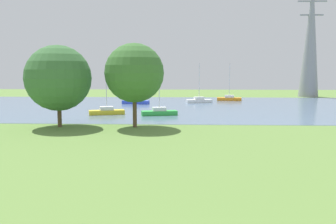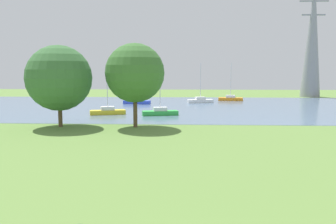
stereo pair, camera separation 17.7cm
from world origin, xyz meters
name	(u,v)px [view 2 (the right image)]	position (x,y,z in m)	size (l,w,h in m)	color
ground_plane	(181,138)	(0.00, 22.00, 0.00)	(160.00, 160.00, 0.00)	olive
water_surface	(183,106)	(0.00, 50.00, 0.01)	(140.00, 40.00, 0.02)	slate
sailboat_orange	(230,98)	(9.42, 61.69, 0.47)	(4.93, 1.97, 7.45)	orange
sailboat_white	(200,100)	(3.17, 56.81, 0.47)	(5.02, 2.63, 7.35)	white
sailboat_yellow	(108,111)	(-10.33, 38.65, 0.45)	(5.03, 2.86, 6.04)	yellow
sailboat_blue	(137,101)	(-8.39, 54.10, 0.45)	(4.97, 2.18, 5.46)	blue
sailboat_green	(160,112)	(-3.04, 38.14, 0.45)	(5.01, 2.51, 6.23)	green
tree_west_far	(59,78)	(-13.16, 28.02, 5.25)	(7.02, 7.02, 8.77)	brown
tree_east_near	(135,73)	(-5.00, 28.16, 5.79)	(6.29, 6.29, 8.95)	brown
electricity_pylon	(312,38)	(28.91, 73.07, 13.37)	(6.40, 4.40, 26.72)	gray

